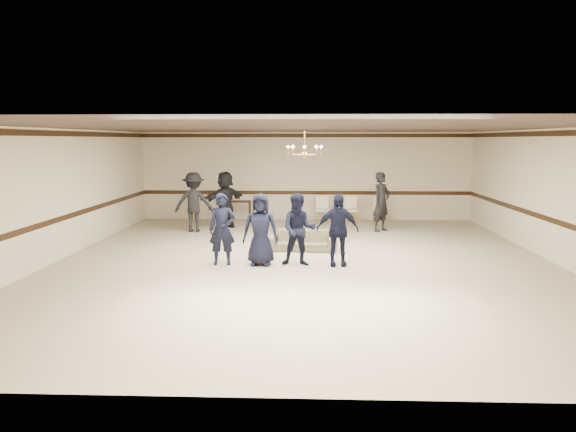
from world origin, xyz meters
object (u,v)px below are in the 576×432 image
at_px(boy_b, 260,229).
at_px(settee, 302,240).
at_px(boy_c, 299,230).
at_px(adult_mid, 225,200).
at_px(banquet_chair_mid, 351,210).
at_px(console_table, 239,211).
at_px(chandelier, 305,142).
at_px(adult_left, 194,202).
at_px(boy_a, 222,229).
at_px(boy_d, 337,230).
at_px(banquet_chair_left, 322,210).
at_px(banquet_chair_right, 379,210).
at_px(adult_right, 381,202).

distance_m(boy_b, settee, 2.10).
relative_size(boy_c, settee, 0.93).
xyz_separation_m(adult_mid, banquet_chair_mid, (4.25, 1.23, -0.47)).
relative_size(boy_b, console_table, 1.86).
distance_m(chandelier, adult_left, 5.17).
bearing_deg(boy_a, banquet_chair_mid, 58.67).
relative_size(chandelier, adult_mid, 0.49).
bearing_deg(boy_b, boy_c, 1.45).
height_order(chandelier, boy_a, chandelier).
xyz_separation_m(boy_d, console_table, (-3.19, 6.71, -0.46)).
distance_m(boy_d, banquet_chair_mid, 6.57).
bearing_deg(banquet_chair_left, adult_left, -152.93).
xyz_separation_m(boy_c, boy_d, (0.90, 0.00, 0.00)).
distance_m(boy_d, banquet_chair_right, 6.77).
xyz_separation_m(settee, console_table, (-2.35, 4.94, 0.12)).
bearing_deg(banquet_chair_left, boy_a, -108.90).
bearing_deg(settee, banquet_chair_left, 87.14).
bearing_deg(boy_c, adult_left, 128.17).
relative_size(chandelier, boy_d, 0.56).
relative_size(boy_d, adult_right, 0.89).
xyz_separation_m(boy_c, adult_left, (-3.44, 4.59, 0.10)).
distance_m(boy_a, boy_c, 1.80).
bearing_deg(settee, boy_b, -113.70).
relative_size(boy_c, banquet_chair_mid, 1.76).
bearing_deg(banquet_chair_mid, boy_d, -95.05).
relative_size(chandelier, adult_right, 0.49).
bearing_deg(chandelier, banquet_chair_right, 63.23).
distance_m(boy_c, boy_d, 0.90).
bearing_deg(adult_mid, boy_d, 73.79).
height_order(boy_b, boy_c, same).
bearing_deg(boy_b, adult_mid, 108.68).
relative_size(boy_a, console_table, 1.86).
distance_m(settee, banquet_chair_mid, 5.03).
xyz_separation_m(boy_b, console_table, (-1.39, 6.71, -0.46)).
xyz_separation_m(adult_left, banquet_chair_left, (4.15, 1.93, -0.47)).
relative_size(boy_d, console_table, 1.86).
height_order(boy_b, adult_left, adult_left).
bearing_deg(adult_mid, boy_a, 48.71).
distance_m(chandelier, banquet_chair_left, 5.71).
height_order(banquet_chair_left, banquet_chair_mid, same).
distance_m(boy_b, console_table, 6.87).
height_order(boy_a, settee, boy_a).
bearing_deg(adult_left, boy_b, 116.33).
bearing_deg(adult_right, banquet_chair_left, 94.46).
height_order(boy_a, boy_d, same).
relative_size(adult_right, banquet_chair_right, 1.98).
xyz_separation_m(boy_c, banquet_chair_right, (2.71, 6.51, -0.37)).
distance_m(boy_c, adult_right, 5.52).
height_order(boy_c, settee, boy_c).
relative_size(boy_b, adult_right, 0.89).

